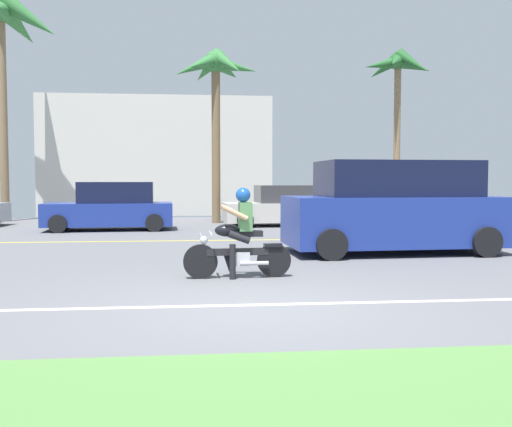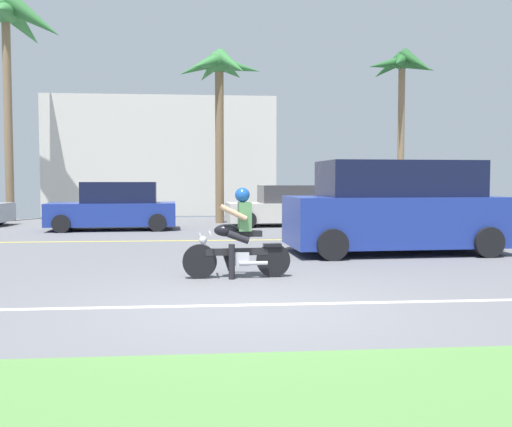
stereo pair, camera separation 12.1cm
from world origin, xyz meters
name	(u,v)px [view 1 (the left image)]	position (x,y,z in m)	size (l,w,h in m)	color
ground	(239,271)	(0.00, 3.00, -0.02)	(56.00, 30.00, 0.04)	slate
lane_line_near	(255,305)	(0.00, 0.03, 0.00)	(50.40, 0.12, 0.01)	silver
lane_line_far	(225,240)	(0.00, 8.10, 0.00)	(50.40, 0.12, 0.01)	yellow
motorcyclist	(238,240)	(-0.07, 2.13, 0.63)	(1.77, 0.58, 1.48)	black
suv_nearby	(394,208)	(3.59, 5.10, 0.98)	(4.88, 2.44, 2.03)	navy
parked_car_1	(111,208)	(-3.51, 11.72, 0.73)	(4.14, 2.09, 1.55)	navy
parked_car_2	(287,207)	(2.43, 12.97, 0.68)	(4.43, 2.15, 1.43)	beige
palm_tree_0	(216,77)	(-0.02, 14.52, 5.48)	(3.19, 3.01, 6.48)	brown
palm_tree_1	(398,75)	(7.11, 14.91, 5.73)	(2.93, 2.86, 6.73)	#846B4C
palm_tree_2	(0,25)	(-8.29, 16.29, 7.61)	(4.48, 4.76, 8.92)	#846B4C
building_far	(159,157)	(-2.58, 21.00, 2.73)	(10.54, 4.00, 5.46)	beige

